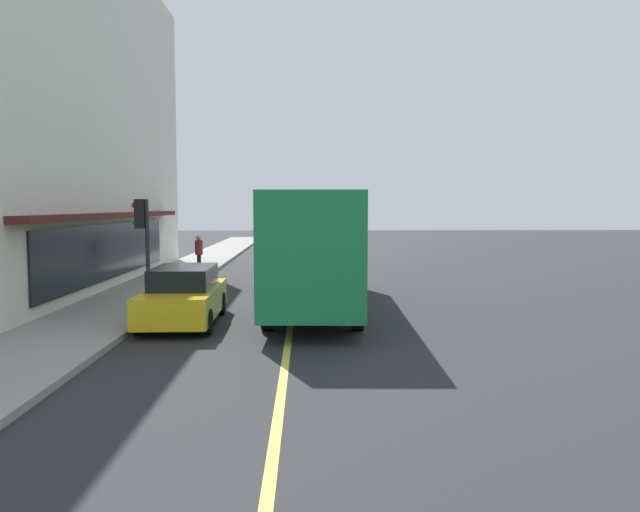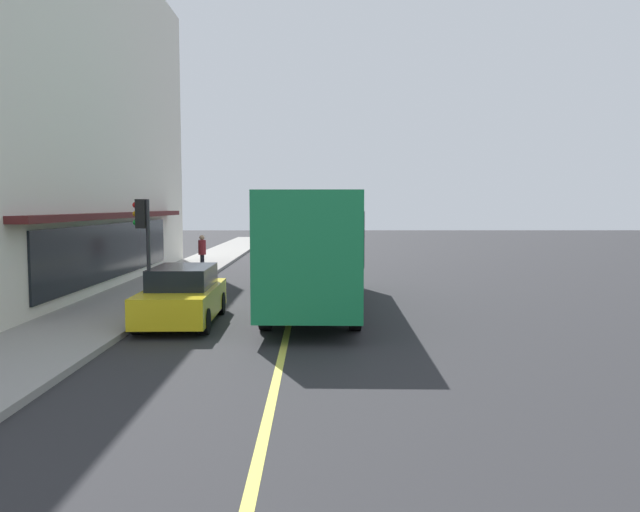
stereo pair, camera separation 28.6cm
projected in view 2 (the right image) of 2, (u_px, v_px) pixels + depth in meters
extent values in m
plane|color=#28282B|center=(293.00, 305.00, 19.66)|extent=(120.00, 120.00, 0.00)
cube|color=gray|center=(127.00, 302.00, 19.61)|extent=(80.00, 2.90, 0.15)
cube|color=#D8D14C|center=(293.00, 304.00, 19.65)|extent=(36.00, 0.16, 0.01)
cube|color=#4C1919|center=(121.00, 215.00, 22.87)|extent=(16.36, 0.70, 0.20)
cube|color=black|center=(116.00, 250.00, 22.98)|extent=(14.02, 0.08, 2.00)
cube|color=#197F47|center=(315.00, 243.00, 18.97)|extent=(11.07, 2.84, 3.00)
cube|color=black|center=(319.00, 226.00, 24.37)|extent=(0.18, 2.10, 1.80)
cube|color=black|center=(273.00, 232.00, 18.67)|extent=(8.80, 0.33, 1.32)
cube|color=black|center=(356.00, 232.00, 18.61)|extent=(8.80, 0.33, 1.32)
cube|color=#0CF259|center=(319.00, 203.00, 24.36)|extent=(0.14, 1.90, 0.36)
cube|color=#2D2D33|center=(319.00, 266.00, 24.60)|extent=(0.23, 2.40, 0.40)
cylinder|color=black|center=(287.00, 278.00, 22.62)|extent=(1.01, 0.33, 1.00)
cylinder|color=black|center=(349.00, 278.00, 22.57)|extent=(1.01, 0.33, 1.00)
cylinder|color=black|center=(266.00, 310.00, 15.61)|extent=(1.01, 0.33, 1.00)
cylinder|color=black|center=(355.00, 311.00, 15.55)|extent=(1.01, 0.33, 1.00)
cylinder|color=#2D2D33|center=(148.00, 251.00, 19.13)|extent=(0.12, 0.12, 3.20)
cube|color=black|center=(141.00, 214.00, 19.03)|extent=(0.30, 0.30, 0.90)
sphere|color=red|center=(135.00, 205.00, 19.01)|extent=(0.18, 0.18, 0.18)
sphere|color=orange|center=(136.00, 214.00, 19.03)|extent=(0.18, 0.18, 0.18)
sphere|color=green|center=(136.00, 223.00, 19.05)|extent=(0.18, 0.18, 0.18)
cube|color=yellow|center=(182.00, 301.00, 16.44)|extent=(4.33, 1.88, 0.75)
cube|color=black|center=(183.00, 277.00, 16.54)|extent=(2.43, 1.55, 0.55)
cylinder|color=black|center=(205.00, 321.00, 15.07)|extent=(0.64, 0.23, 0.64)
cylinder|color=black|center=(137.00, 322.00, 15.03)|extent=(0.64, 0.23, 0.64)
cylinder|color=black|center=(221.00, 303.00, 17.90)|extent=(0.64, 0.23, 0.64)
cylinder|color=black|center=(164.00, 303.00, 17.86)|extent=(0.64, 0.23, 0.64)
cylinder|color=black|center=(202.00, 264.00, 27.59)|extent=(0.18, 0.18, 0.82)
cylinder|color=maroon|center=(202.00, 247.00, 27.53)|extent=(0.34, 0.34, 0.65)
sphere|color=tan|center=(202.00, 238.00, 27.50)|extent=(0.23, 0.23, 0.23)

